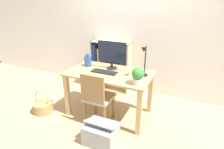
# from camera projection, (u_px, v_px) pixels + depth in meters

# --- Properties ---
(ground_plane) EXTENTS (10.00, 10.00, 0.00)m
(ground_plane) POSITION_uv_depth(u_px,v_px,m) (110.00, 112.00, 3.15)
(ground_plane) COLOR tan
(wall_back) EXTENTS (8.00, 0.05, 2.60)m
(wall_back) POSITION_uv_depth(u_px,v_px,m) (132.00, 26.00, 3.53)
(wall_back) COLOR white
(wall_back) RESTS_ON ground_plane
(desk) EXTENTS (1.30, 0.75, 0.73)m
(desk) POSITION_uv_depth(u_px,v_px,m) (109.00, 80.00, 2.93)
(desk) COLOR tan
(desk) RESTS_ON ground_plane
(monitor) EXTENTS (0.48, 0.16, 0.44)m
(monitor) POSITION_uv_depth(u_px,v_px,m) (112.00, 54.00, 2.94)
(monitor) COLOR #232326
(monitor) RESTS_ON desk
(keyboard) EXTENTS (0.40, 0.15, 0.02)m
(keyboard) POSITION_uv_depth(u_px,v_px,m) (104.00, 72.00, 2.87)
(keyboard) COLOR black
(keyboard) RESTS_ON desk
(vase) EXTENTS (0.12, 0.12, 0.23)m
(vase) POSITION_uv_depth(u_px,v_px,m) (88.00, 60.00, 3.11)
(vase) COLOR #33598C
(vase) RESTS_ON desk
(desk_lamp) EXTENTS (0.10, 0.19, 0.44)m
(desk_lamp) POSITION_uv_depth(u_px,v_px,m) (144.00, 59.00, 2.62)
(desk_lamp) COLOR black
(desk_lamp) RESTS_ON desk
(potted_plant) EXTENTS (0.17, 0.17, 0.24)m
(potted_plant) POSITION_uv_depth(u_px,v_px,m) (138.00, 75.00, 2.44)
(potted_plant) COLOR silver
(potted_plant) RESTS_ON desk
(chair) EXTENTS (0.40, 0.40, 0.83)m
(chair) POSITION_uv_depth(u_px,v_px,m) (97.00, 97.00, 2.73)
(chair) COLOR #9E937F
(chair) RESTS_ON ground_plane
(bookshelf) EXTENTS (0.80, 0.28, 1.00)m
(bookshelf) POSITION_uv_depth(u_px,v_px,m) (104.00, 66.00, 3.89)
(bookshelf) COLOR #D8BC8C
(bookshelf) RESTS_ON ground_plane
(basket) EXTENTS (0.33, 0.33, 0.40)m
(basket) POSITION_uv_depth(u_px,v_px,m) (43.00, 106.00, 3.15)
(basket) COLOR tan
(basket) RESTS_ON ground_plane
(storage_box) EXTENTS (0.42, 0.38, 0.34)m
(storage_box) POSITION_uv_depth(u_px,v_px,m) (101.00, 133.00, 2.46)
(storage_box) COLOR #999EA3
(storage_box) RESTS_ON ground_plane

